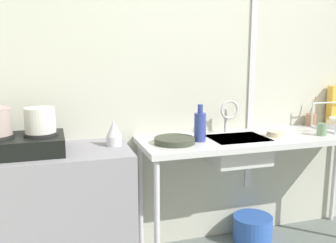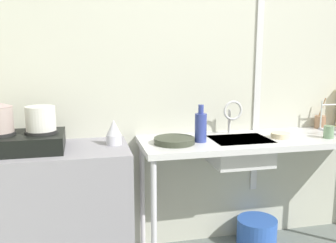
% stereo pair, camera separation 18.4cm
% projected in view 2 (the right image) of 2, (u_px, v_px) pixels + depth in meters
% --- Properties ---
extents(wall_back, '(4.94, 0.10, 2.56)m').
position_uv_depth(wall_back, '(229.00, 76.00, 2.85)').
color(wall_back, '#BBBBA9').
rests_on(wall_back, ground).
extents(wall_metal_strip, '(0.05, 0.01, 2.05)m').
position_uv_depth(wall_metal_strip, '(259.00, 59.00, 2.81)').
color(wall_metal_strip, silver).
extents(counter_concrete, '(1.21, 0.53, 0.87)m').
position_uv_depth(counter_concrete, '(34.00, 216.00, 2.39)').
color(counter_concrete, gray).
rests_on(counter_concrete, ground).
extents(counter_sink, '(1.80, 0.53, 0.87)m').
position_uv_depth(counter_sink, '(267.00, 146.00, 2.67)').
color(counter_sink, silver).
rests_on(counter_sink, ground).
extents(stove, '(0.51, 0.36, 0.12)m').
position_uv_depth(stove, '(21.00, 142.00, 2.29)').
color(stove, black).
rests_on(stove, counter_concrete).
extents(pot_on_right_burner, '(0.18, 0.18, 0.15)m').
position_uv_depth(pot_on_right_burner, '(41.00, 118.00, 2.29)').
color(pot_on_right_burner, silver).
rests_on(pot_on_right_burner, stove).
extents(percolator, '(0.10, 0.10, 0.16)m').
position_uv_depth(percolator, '(114.00, 133.00, 2.44)').
color(percolator, silver).
rests_on(percolator, counter_concrete).
extents(sink_basin, '(0.40, 0.32, 0.18)m').
position_uv_depth(sink_basin, '(240.00, 151.00, 2.63)').
color(sink_basin, silver).
rests_on(sink_basin, counter_sink).
extents(faucet, '(0.14, 0.08, 0.25)m').
position_uv_depth(faucet, '(232.00, 112.00, 2.71)').
color(faucet, silver).
rests_on(faucet, counter_sink).
extents(frying_pan, '(0.27, 0.27, 0.04)m').
position_uv_depth(frying_pan, '(174.00, 141.00, 2.48)').
color(frying_pan, '#33392B').
rests_on(frying_pan, counter_sink).
extents(cup_by_rack, '(0.07, 0.07, 0.09)m').
position_uv_depth(cup_by_rack, '(329.00, 132.00, 2.63)').
color(cup_by_rack, slate).
rests_on(cup_by_rack, counter_sink).
extents(small_bowl_on_drainboard, '(0.14, 0.14, 0.04)m').
position_uv_depth(small_bowl_on_drainboard, '(281.00, 135.00, 2.64)').
color(small_bowl_on_drainboard, beige).
rests_on(small_bowl_on_drainboard, counter_sink).
extents(bottle_by_sink, '(0.08, 0.08, 0.25)m').
position_uv_depth(bottle_by_sink, '(201.00, 127.00, 2.51)').
color(bottle_by_sink, navy).
rests_on(bottle_by_sink, counter_sink).
extents(utensil_jar, '(0.08, 0.08, 0.24)m').
position_uv_depth(utensil_jar, '(320.00, 122.00, 2.97)').
color(utensil_jar, '#966D4F').
rests_on(utensil_jar, counter_sink).
extents(bucket_on_floor, '(0.30, 0.30, 0.20)m').
position_uv_depth(bucket_on_floor, '(257.00, 232.00, 2.90)').
color(bucket_on_floor, blue).
rests_on(bucket_on_floor, ground).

